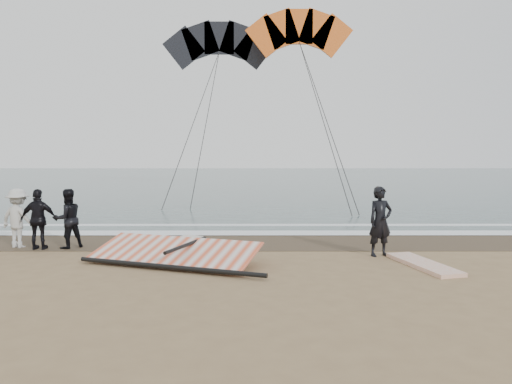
# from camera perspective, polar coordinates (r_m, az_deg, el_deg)

# --- Properties ---
(ground) EXTENTS (120.00, 120.00, 0.00)m
(ground) POSITION_cam_1_polar(r_m,az_deg,el_deg) (10.33, -0.46, -10.33)
(ground) COLOR #8C704C
(ground) RESTS_ON ground
(sea) EXTENTS (120.00, 54.00, 0.02)m
(sea) POSITION_cam_1_polar(r_m,az_deg,el_deg) (43.05, -0.18, 1.33)
(sea) COLOR #233838
(sea) RESTS_ON ground
(wet_sand) EXTENTS (120.00, 2.80, 0.01)m
(wet_sand) POSITION_cam_1_polar(r_m,az_deg,el_deg) (14.72, -0.35, -5.69)
(wet_sand) COLOR #4C3D2B
(wet_sand) RESTS_ON ground
(foam_near) EXTENTS (120.00, 0.90, 0.01)m
(foam_near) POSITION_cam_1_polar(r_m,az_deg,el_deg) (16.09, -0.33, -4.70)
(foam_near) COLOR white
(foam_near) RESTS_ON sea
(foam_far) EXTENTS (120.00, 0.45, 0.01)m
(foam_far) POSITION_cam_1_polar(r_m,az_deg,el_deg) (17.77, -0.30, -3.78)
(foam_far) COLOR white
(foam_far) RESTS_ON sea
(man_main) EXTENTS (0.75, 0.61, 1.78)m
(man_main) POSITION_cam_1_polar(r_m,az_deg,el_deg) (13.05, 14.02, -3.28)
(man_main) COLOR black
(man_main) RESTS_ON ground
(board_white) EXTENTS (1.19, 2.38, 0.09)m
(board_white) POSITION_cam_1_polar(r_m,az_deg,el_deg) (12.36, 18.58, -7.82)
(board_white) COLOR silver
(board_white) RESTS_ON ground
(board_cream) EXTENTS (1.61, 2.36, 0.10)m
(board_cream) POSITION_cam_1_polar(r_m,az_deg,el_deg) (14.41, -9.62, -5.82)
(board_cream) COLOR beige
(board_cream) RESTS_ON ground
(trio_cluster) EXTENTS (2.50, 1.05, 1.65)m
(trio_cluster) POSITION_cam_1_polar(r_m,az_deg,el_deg) (14.87, -23.52, -2.81)
(trio_cluster) COLOR black
(trio_cluster) RESTS_ON ground
(sail_rig) EXTENTS (4.40, 3.03, 0.51)m
(sail_rig) POSITION_cam_1_polar(r_m,az_deg,el_deg) (12.24, -9.57, -7.03)
(sail_rig) COLOR black
(sail_rig) RESTS_ON ground
(kite_red) EXTENTS (6.87, 5.07, 13.41)m
(kite_red) POSITION_cam_1_polar(r_m,az_deg,el_deg) (30.39, 4.97, 17.33)
(kite_red) COLOR orange
(kite_red) RESTS_ON ground
(kite_dark) EXTENTS (8.00, 5.10, 13.40)m
(kite_dark) POSITION_cam_1_polar(r_m,az_deg,el_deg) (32.45, -4.23, 16.10)
(kite_dark) COLOR black
(kite_dark) RESTS_ON ground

